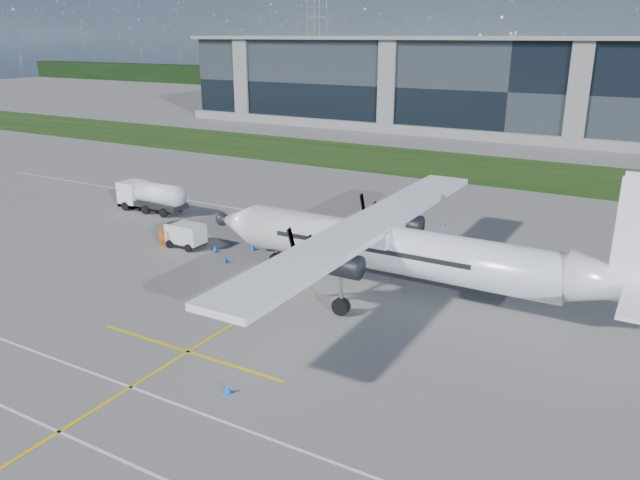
{
  "coord_description": "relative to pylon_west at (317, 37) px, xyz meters",
  "views": [
    {
      "loc": [
        23.51,
        -27.77,
        15.75
      ],
      "look_at": [
        4.69,
        4.9,
        3.32
      ],
      "focal_mm": 35.0,
      "sensor_mm": 36.0,
      "label": 1
    }
  ],
  "objects": [
    {
      "name": "yellow_taxiway_centerline",
      "position": [
        83.0,
        -140.0,
        -14.99
      ],
      "size": [
        0.2,
        70.0,
        0.01
      ],
      "primitive_type": "cube",
      "color": "yellow",
      "rests_on": "ground"
    },
    {
      "name": "safety_cone_fwd",
      "position": [
        74.13,
        -142.85,
        -14.75
      ],
      "size": [
        0.36,
        0.36,
        0.5
      ],
      "primitive_type": "cone",
      "color": "blue",
      "rests_on": "ground"
    },
    {
      "name": "fuel_tanker_truck",
      "position": [
        61.22,
        -136.7,
        -13.62
      ],
      "size": [
        7.35,
        2.39,
        2.76
      ],
      "primitive_type": null,
      "color": "white",
      "rests_on": "ground"
    },
    {
      "name": "safety_cone_portwing",
      "position": [
        87.24,
        -158.1,
        -14.75
      ],
      "size": [
        0.36,
        0.36,
        0.5
      ],
      "primitive_type": "cone",
      "color": "blue",
      "rests_on": "ground"
    },
    {
      "name": "pylon_west",
      "position": [
        0.0,
        0.0,
        0.0
      ],
      "size": [
        9.0,
        4.6,
        30.0
      ],
      "primitive_type": null,
      "color": "gray",
      "rests_on": "ground"
    },
    {
      "name": "ground_crew_person",
      "position": [
        70.07,
        -144.21,
        -14.08
      ],
      "size": [
        0.67,
        0.84,
        1.84
      ],
      "primitive_type": "imported",
      "rotation": [
        0.0,
        0.0,
        1.37
      ],
      "color": "#F25907",
      "rests_on": "ground"
    },
    {
      "name": "grass_strip",
      "position": [
        80.0,
        -102.0,
        -14.98
      ],
      "size": [
        400.0,
        18.0,
        0.04
      ],
      "primitive_type": "cube",
      "color": "#18330E",
      "rests_on": "ground"
    },
    {
      "name": "safety_cone_nose_port",
      "position": [
        76.3,
        -144.31,
        -14.75
      ],
      "size": [
        0.36,
        0.36,
        0.5
      ],
      "primitive_type": "cone",
      "color": "blue",
      "rests_on": "ground"
    },
    {
      "name": "terminal_building",
      "position": [
        80.0,
        -70.0,
        -7.5
      ],
      "size": [
        120.0,
        20.0,
        15.0
      ],
      "primitive_type": "cube",
      "color": "black",
      "rests_on": "ground"
    },
    {
      "name": "white_lane_line",
      "position": [
        80.0,
        -164.0,
        -14.99
      ],
      "size": [
        90.0,
        0.15,
        0.01
      ],
      "primitive_type": "cube",
      "color": "white",
      "rests_on": "ground"
    },
    {
      "name": "safety_cone_nose_stbd",
      "position": [
        76.45,
        -141.06,
        -14.75
      ],
      "size": [
        0.36,
        0.36,
        0.5
      ],
      "primitive_type": "cone",
      "color": "blue",
      "rests_on": "ground"
    },
    {
      "name": "turboprop_aircraft",
      "position": [
        89.99,
        -143.23,
        -10.36
      ],
      "size": [
        29.81,
        30.92,
        9.27
      ],
      "primitive_type": null,
      "color": "white",
      "rests_on": "ground"
    },
    {
      "name": "tree_line",
      "position": [
        80.0,
        -10.0,
        -12.0
      ],
      "size": [
        400.0,
        6.0,
        6.0
      ],
      "primitive_type": "cube",
      "color": "black",
      "rests_on": "ground"
    },
    {
      "name": "baggage_tug",
      "position": [
        71.45,
        -143.03,
        -14.07
      ],
      "size": [
        3.1,
        1.86,
        1.86
      ],
      "primitive_type": null,
      "color": "silver",
      "rests_on": "ground"
    },
    {
      "name": "ground",
      "position": [
        80.0,
        -110.0,
        -15.0
      ],
      "size": [
        400.0,
        400.0,
        0.0
      ],
      "primitive_type": "plane",
      "color": "#5D5B58",
      "rests_on": "ground"
    },
    {
      "name": "safety_cone_stbdwing",
      "position": [
        86.93,
        -127.48,
        -14.75
      ],
      "size": [
        0.36,
        0.36,
        0.5
      ],
      "primitive_type": "cone",
      "color": "blue",
      "rests_on": "ground"
    }
  ]
}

